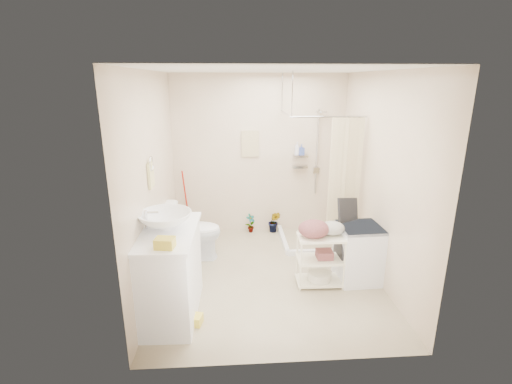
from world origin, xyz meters
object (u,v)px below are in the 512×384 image
vanity (168,273)px  washing_machine (358,253)px  laundry_rack (320,256)px  toilet (192,231)px

vanity → washing_machine: 2.37m
washing_machine → vanity: bearing=-168.4°
laundry_rack → toilet: bearing=154.2°
washing_machine → laundry_rack: size_ratio=0.94×
laundry_rack → washing_machine: bearing=11.2°
vanity → toilet: vanity is taller
vanity → laundry_rack: bearing=17.2°
toilet → washing_machine: size_ratio=1.12×
washing_machine → laundry_rack: laundry_rack is taller
vanity → toilet: bearing=86.8°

